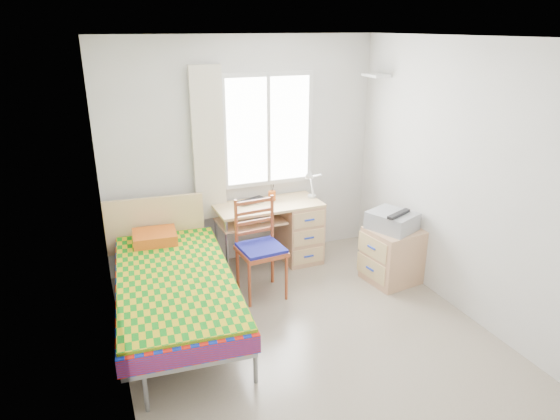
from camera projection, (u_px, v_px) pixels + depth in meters
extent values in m
plane|color=#BCAD93|center=(304.00, 331.00, 4.66)|extent=(3.50, 3.50, 0.00)
plane|color=white|center=(310.00, 37.00, 3.75)|extent=(3.50, 3.50, 0.00)
plane|color=silver|center=(243.00, 153.00, 5.73)|extent=(3.20, 0.00, 3.20)
plane|color=silver|center=(108.00, 227.00, 3.65)|extent=(0.00, 3.50, 3.50)
plane|color=silver|center=(459.00, 179.00, 4.76)|extent=(0.00, 3.50, 3.50)
cube|color=white|center=(268.00, 130.00, 5.73)|extent=(1.10, 0.04, 1.30)
cube|color=white|center=(268.00, 130.00, 5.72)|extent=(1.00, 0.02, 1.20)
cube|color=white|center=(269.00, 130.00, 5.71)|extent=(0.04, 0.02, 1.20)
cube|color=#FBEDCF|center=(208.00, 145.00, 5.47)|extent=(0.35, 0.05, 1.70)
cube|color=white|center=(376.00, 75.00, 5.65)|extent=(0.20, 0.32, 0.03)
cube|color=gray|center=(176.00, 293.00, 4.58)|extent=(1.17, 2.27, 0.07)
cube|color=red|center=(175.00, 284.00, 4.55)|extent=(1.21, 2.29, 0.15)
cube|color=gold|center=(175.00, 277.00, 4.50)|extent=(1.18, 2.17, 0.03)
cube|color=#D3BD6E|center=(155.00, 224.00, 5.41)|extent=(1.05, 0.14, 0.60)
cube|color=#CD5216|center=(155.00, 237.00, 5.17)|extent=(0.47, 0.41, 0.11)
cylinder|color=gray|center=(146.00, 392.00, 3.64)|extent=(0.04, 0.04, 0.35)
cylinder|color=gray|center=(198.00, 260.00, 5.67)|extent=(0.04, 0.04, 0.35)
cube|color=#D3BD6E|center=(268.00, 205.00, 5.72)|extent=(1.22, 0.58, 0.03)
cube|color=tan|center=(299.00, 231.00, 5.99)|extent=(0.43, 0.54, 0.73)
cube|color=tan|center=(250.00, 221.00, 5.69)|extent=(0.75, 0.53, 0.02)
cylinder|color=gray|center=(227.00, 251.00, 5.45)|extent=(0.03, 0.03, 0.73)
cylinder|color=gray|center=(216.00, 236.00, 5.85)|extent=(0.03, 0.03, 0.73)
cube|color=#96481D|center=(261.00, 251.00, 5.13)|extent=(0.48, 0.48, 0.04)
cube|color=navy|center=(261.00, 248.00, 5.12)|extent=(0.45, 0.45, 0.04)
cube|color=#96481D|center=(254.00, 217.00, 5.20)|extent=(0.40, 0.06, 0.44)
cylinder|color=#96481D|center=(250.00, 285.00, 4.98)|extent=(0.03, 0.03, 0.50)
cylinder|color=#96481D|center=(272.00, 240.00, 5.37)|extent=(0.04, 0.04, 1.02)
cube|color=tan|center=(393.00, 255.00, 5.50)|extent=(0.62, 0.57, 0.61)
cube|color=#D3BD6E|center=(372.00, 247.00, 5.35)|extent=(0.07, 0.46, 0.22)
cube|color=#D3BD6E|center=(371.00, 269.00, 5.44)|extent=(0.07, 0.46, 0.22)
cube|color=#9FA2A7|center=(392.00, 221.00, 5.37)|extent=(0.55, 0.58, 0.19)
cube|color=black|center=(393.00, 213.00, 5.34)|extent=(0.44, 0.47, 0.02)
imported|color=black|center=(255.00, 202.00, 5.73)|extent=(0.41, 0.34, 0.03)
cylinder|color=#CD5216|center=(272.00, 196.00, 5.82)|extent=(0.10, 0.10, 0.11)
cylinder|color=white|center=(312.00, 196.00, 5.92)|extent=(0.10, 0.10, 0.03)
cylinder|color=white|center=(312.00, 185.00, 5.87)|extent=(0.02, 0.11, 0.26)
cylinder|color=white|center=(314.00, 176.00, 5.75)|extent=(0.12, 0.23, 0.11)
cone|color=white|center=(311.00, 177.00, 5.62)|extent=(0.14, 0.15, 0.12)
imported|color=gray|center=(256.00, 221.00, 5.69)|extent=(0.22, 0.27, 0.02)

